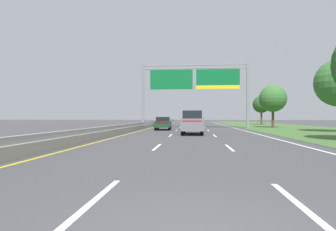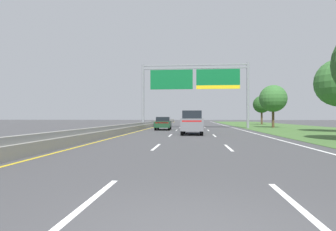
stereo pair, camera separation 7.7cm
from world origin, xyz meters
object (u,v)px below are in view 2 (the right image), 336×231
object	(u,v)px
overhead_sign_gantry	(195,82)
car_blue_centre_lane_suv	(191,121)
roadside_tree_distant	(262,104)
car_grey_centre_lane_suv	(192,122)
pickup_truck_white	(193,120)
car_darkgreen_left_lane_sedan	(163,123)
roadside_tree_far	(273,99)

from	to	relation	value
overhead_sign_gantry	car_blue_centre_lane_suv	bearing A→B (deg)	-94.58
overhead_sign_gantry	roadside_tree_distant	size ratio (longest dim) A/B	2.54
car_grey_centre_lane_suv	roadside_tree_distant	bearing A→B (deg)	-22.71
overhead_sign_gantry	roadside_tree_distant	distance (m)	23.72
pickup_truck_white	car_blue_centre_lane_suv	distance (m)	12.92
pickup_truck_white	car_blue_centre_lane_suv	size ratio (longest dim) A/B	1.15
car_grey_centre_lane_suv	roadside_tree_distant	xyz separation A→B (m)	(14.21, 32.83, 3.06)
car_darkgreen_left_lane_sedan	overhead_sign_gantry	bearing A→B (deg)	-36.91
overhead_sign_gantry	car_grey_centre_lane_suv	xyz separation A→B (m)	(-0.31, -13.76, -5.40)
car_grey_centre_lane_suv	car_darkgreen_left_lane_sedan	distance (m)	9.05
pickup_truck_white	car_grey_centre_lane_suv	xyz separation A→B (m)	(-0.12, -20.59, 0.02)
car_blue_centre_lane_suv	roadside_tree_distant	world-z (taller)	roadside_tree_distant
car_grey_centre_lane_suv	overhead_sign_gantry	bearing A→B (deg)	-0.57
car_darkgreen_left_lane_sedan	roadside_tree_distant	world-z (taller)	roadside_tree_distant
car_grey_centre_lane_suv	car_blue_centre_lane_suv	distance (m)	7.68
car_darkgreen_left_lane_sedan	roadside_tree_far	distance (m)	17.59
car_darkgreen_left_lane_sedan	car_blue_centre_lane_suv	size ratio (longest dim) A/B	0.94
roadside_tree_far	roadside_tree_distant	bearing A→B (deg)	81.52
roadside_tree_distant	car_darkgreen_left_lane_sedan	bearing A→B (deg)	-125.92
roadside_tree_distant	overhead_sign_gantry	bearing A→B (deg)	-126.11
overhead_sign_gantry	pickup_truck_white	xyz separation A→B (m)	(-0.18, 6.83, -5.42)
car_grey_centre_lane_suv	roadside_tree_far	bearing A→B (deg)	-35.03
roadside_tree_far	car_darkgreen_left_lane_sedan	bearing A→B (deg)	-152.37
pickup_truck_white	car_grey_centre_lane_suv	distance (m)	20.59
pickup_truck_white	car_darkgreen_left_lane_sedan	size ratio (longest dim) A/B	1.22
car_blue_centre_lane_suv	roadside_tree_far	bearing A→B (deg)	-53.05
car_blue_centre_lane_suv	roadside_tree_far	world-z (taller)	roadside_tree_far
car_blue_centre_lane_suv	roadside_tree_far	size ratio (longest dim) A/B	0.76
roadside_tree_far	car_grey_centre_lane_suv	bearing A→B (deg)	-125.74
roadside_tree_distant	roadside_tree_far	bearing A→B (deg)	-98.48
roadside_tree_far	pickup_truck_white	bearing A→B (deg)	159.91
car_grey_centre_lane_suv	car_blue_centre_lane_suv	bearing A→B (deg)	2.06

